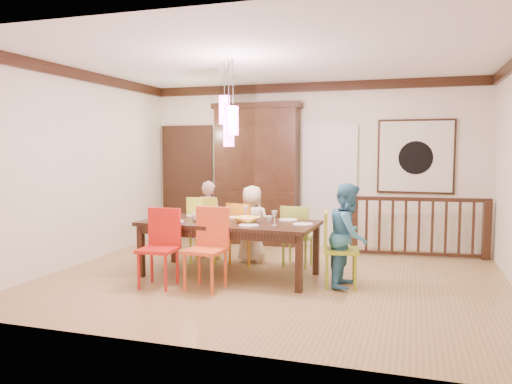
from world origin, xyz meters
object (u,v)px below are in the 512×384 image
(dining_table, at_px, (229,227))
(balustrade, at_px, (419,226))
(chair_far_left, at_px, (205,224))
(person_far_mid, at_px, (252,224))
(china_hutch, at_px, (257,174))
(chair_end_right, at_px, (341,244))
(person_end_right, at_px, (349,235))
(person_far_left, at_px, (209,220))

(dining_table, height_order, balustrade, balustrade)
(dining_table, height_order, chair_far_left, chair_far_left)
(chair_far_left, height_order, person_far_mid, person_far_mid)
(chair_far_left, height_order, balustrade, chair_far_left)
(chair_far_left, bearing_deg, person_far_mid, -173.14)
(person_far_mid, bearing_deg, chair_far_left, 20.16)
(dining_table, distance_m, china_hutch, 2.47)
(dining_table, distance_m, person_far_mid, 0.89)
(china_hutch, bearing_deg, chair_end_right, -52.50)
(dining_table, distance_m, balustrade, 3.20)
(chair_end_right, bearing_deg, person_end_right, -79.50)
(dining_table, relative_size, chair_end_right, 2.53)
(balustrade, relative_size, person_far_mid, 1.84)
(dining_table, relative_size, china_hutch, 0.94)
(dining_table, distance_m, chair_far_left, 0.94)
(dining_table, height_order, person_far_left, person_far_left)
(dining_table, bearing_deg, chair_far_left, 136.24)
(dining_table, height_order, china_hutch, china_hutch)
(person_far_left, bearing_deg, china_hutch, -101.11)
(dining_table, xyz_separation_m, balustrade, (2.47, 2.02, -0.18))
(dining_table, xyz_separation_m, person_far_mid, (0.04, 0.88, -0.09))
(chair_far_left, height_order, chair_end_right, chair_far_left)
(person_far_mid, bearing_deg, dining_table, 90.38)
(balustrade, bearing_deg, china_hutch, 166.51)
(china_hutch, bearing_deg, chair_far_left, -99.96)
(chair_far_left, distance_m, chair_end_right, 2.29)
(chair_far_left, xyz_separation_m, chair_end_right, (2.17, -0.74, -0.04))
(chair_end_right, height_order, china_hutch, china_hutch)
(china_hutch, bearing_deg, person_far_left, -102.92)
(person_end_right, bearing_deg, china_hutch, 43.31)
(chair_end_right, relative_size, person_far_mid, 0.81)
(dining_table, distance_m, person_far_left, 1.14)
(chair_far_left, bearing_deg, person_end_right, 152.13)
(balustrade, bearing_deg, person_far_left, -167.01)
(china_hutch, relative_size, balustrade, 1.18)
(chair_end_right, xyz_separation_m, person_far_mid, (-1.49, 0.96, 0.04))
(dining_table, relative_size, balustrade, 1.11)
(chair_end_right, distance_m, person_end_right, 0.14)
(person_end_right, bearing_deg, balustrade, -18.50)
(china_hutch, xyz_separation_m, person_far_left, (-0.34, -1.46, -0.66))
(dining_table, bearing_deg, chair_end_right, -0.44)
(chair_end_right, relative_size, person_far_left, 0.77)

